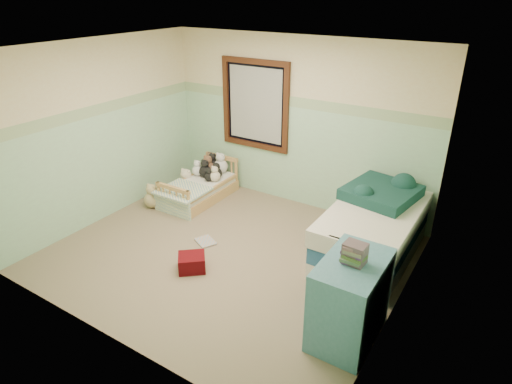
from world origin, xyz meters
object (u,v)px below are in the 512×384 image
Objects in this scene: toddler_bed_frame at (200,194)px; plush_floor_cream at (187,184)px; plush_floor_tan at (153,199)px; twin_bed_frame at (372,246)px; red_pillow at (192,262)px; floor_book at (206,242)px; dresser at (350,300)px.

plush_floor_cream is (-0.34, 0.08, 0.06)m from toddler_bed_frame.
twin_bed_frame is (3.27, 0.54, -0.02)m from plush_floor_tan.
plush_floor_cream is 0.88× the size of red_pillow.
twin_bed_frame reaches higher than floor_book.
twin_bed_frame is 2.26m from red_pillow.
dresser reaches higher than floor_book.
plush_floor_tan reaches higher than floor_book.
toddler_bed_frame is 4.59× the size of floor_book.
toddler_bed_frame is at bearing -12.48° from plush_floor_cream.
red_pillow is at bearing 178.91° from dresser.
plush_floor_cream reaches higher than toddler_bed_frame.
twin_bed_frame is at bearing 100.18° from dresser.
plush_floor_cream is at bearing 82.36° from plush_floor_tan.
dresser is 2.71× the size of red_pillow.
plush_floor_tan is 1.83m from red_pillow.
dresser reaches higher than red_pillow.
twin_bed_frame is 1.58m from dresser.
floor_book is at bearing -41.02° from plush_floor_cream.
toddler_bed_frame is 3.51m from dresser.
plush_floor_tan is (-0.09, -0.69, -0.01)m from plush_floor_cream.
toddler_bed_frame is at bearing 178.49° from twin_bed_frame.
dresser reaches higher than toddler_bed_frame.
red_pillow is at bearing -47.95° from plush_floor_cream.
plush_floor_tan is 0.93× the size of floor_book.
twin_bed_frame is at bearing 41.13° from red_pillow.
plush_floor_tan reaches higher than twin_bed_frame.
dresser is at bearing -15.54° from plush_floor_tan.
red_pillow is (1.47, -1.63, -0.04)m from plush_floor_cream.
plush_floor_cream is 3.18m from twin_bed_frame.
plush_floor_cream reaches higher than red_pillow.
floor_book is (-2.22, 0.60, -0.41)m from dresser.
dresser is 2.00m from red_pillow.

